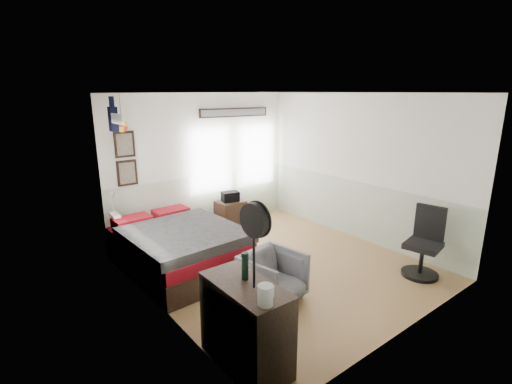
% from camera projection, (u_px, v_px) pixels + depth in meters
% --- Properties ---
extents(ground_plane, '(4.00, 4.50, 0.01)m').
position_uv_depth(ground_plane, '(276.00, 264.00, 6.04)').
color(ground_plane, '#9F6F42').
extents(room_shell, '(4.02, 4.52, 2.71)m').
position_uv_depth(room_shell, '(266.00, 166.00, 5.73)').
color(room_shell, silver).
rests_on(room_shell, ground_plane).
extents(wall_decor, '(3.55, 1.32, 1.44)m').
position_uv_depth(wall_decor, '(154.00, 129.00, 6.35)').
color(wall_decor, black).
rests_on(wall_decor, room_shell).
extents(bed, '(1.65, 2.24, 0.70)m').
position_uv_depth(bed, '(178.00, 247.00, 5.84)').
color(bed, black).
rests_on(bed, ground_plane).
extents(dresser, '(0.48, 1.00, 0.90)m').
position_uv_depth(dresser, '(246.00, 324.00, 3.71)').
color(dresser, black).
rests_on(dresser, ground_plane).
extents(armchair, '(0.83, 0.85, 0.66)m').
position_uv_depth(armchair, '(273.00, 277.00, 4.92)').
color(armchair, slate).
rests_on(armchair, ground_plane).
extents(nightstand, '(0.56, 0.45, 0.55)m').
position_uv_depth(nightstand, '(231.00, 214.00, 7.69)').
color(nightstand, black).
rests_on(nightstand, ground_plane).
extents(task_chair, '(0.56, 0.56, 1.07)m').
position_uv_depth(task_chair, '(424.00, 248.00, 5.59)').
color(task_chair, black).
rests_on(task_chair, ground_plane).
extents(kettle, '(0.16, 0.14, 0.19)m').
position_uv_depth(kettle, '(266.00, 295.00, 3.22)').
color(kettle, silver).
rests_on(kettle, dresser).
extents(bottle, '(0.07, 0.07, 0.28)m').
position_uv_depth(bottle, '(245.00, 266.00, 3.66)').
color(bottle, black).
rests_on(bottle, dresser).
extents(stand_fan, '(0.12, 0.35, 0.85)m').
position_uv_depth(stand_fan, '(255.00, 222.00, 3.37)').
color(stand_fan, black).
rests_on(stand_fan, dresser).
extents(black_bag, '(0.38, 0.29, 0.20)m').
position_uv_depth(black_bag, '(230.00, 196.00, 7.59)').
color(black_bag, black).
rests_on(black_bag, nightstand).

